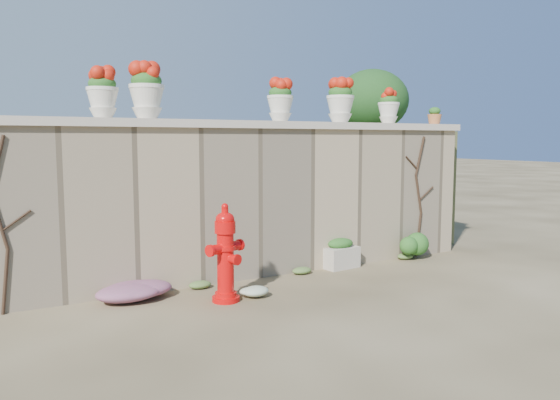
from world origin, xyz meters
TOP-DOWN VIEW (x-y plane):
  - ground at (0.00, 0.00)m, footprint 80.00×80.00m
  - stone_wall at (0.00, 1.80)m, footprint 8.00×0.40m
  - wall_cap at (0.00, 1.80)m, footprint 8.10×0.52m
  - raised_fill at (0.00, 5.00)m, footprint 9.00×6.00m
  - back_shrub_right at (3.40, 3.00)m, footprint 1.30×1.30m
  - vine_left at (-2.67, 1.58)m, footprint 0.60×0.04m
  - vine_right at (3.23, 1.58)m, footprint 0.60×0.04m
  - fire_hydrant at (-0.43, 0.85)m, footprint 0.49×0.35m
  - planter_box at (1.69, 1.55)m, footprint 0.55×0.36m
  - green_shrub at (2.94, 1.45)m, footprint 0.57×0.51m
  - magenta_clump at (-1.32, 1.38)m, footprint 0.97×0.64m
  - white_flowers at (-0.08, 0.82)m, footprint 0.48×0.38m
  - urn_pot_1 at (-1.54, 1.80)m, footprint 0.36×0.36m
  - urn_pot_2 at (-1.02, 1.80)m, footprint 0.42×0.42m
  - urn_pot_3 at (0.83, 1.80)m, footprint 0.36×0.36m
  - urn_pot_4 at (1.84, 1.80)m, footprint 0.40×0.40m
  - urn_pot_5 at (2.75, 1.80)m, footprint 0.33×0.33m
  - terracotta_pot at (3.73, 1.80)m, footprint 0.23×0.23m

SIDE VIEW (x-z plane):
  - ground at x=0.00m, z-range 0.00..0.00m
  - white_flowers at x=-0.08m, z-range 0.00..0.17m
  - magenta_clump at x=-1.32m, z-range 0.00..0.26m
  - planter_box at x=1.69m, z-range -0.02..0.42m
  - green_shrub at x=2.94m, z-range 0.00..0.54m
  - fire_hydrant at x=-0.43m, z-range 0.00..1.13m
  - vine_left at x=-2.67m, z-range 0.04..1.94m
  - vine_right at x=3.23m, z-range 0.04..1.94m
  - stone_wall at x=0.00m, z-range 0.00..2.00m
  - raised_fill at x=0.00m, z-range 0.00..2.00m
  - wall_cap at x=0.00m, z-range 2.00..2.10m
  - terracotta_pot at x=3.73m, z-range 2.09..2.36m
  - urn_pot_5 at x=2.75m, z-range 2.10..2.62m
  - urn_pot_3 at x=0.83m, z-range 2.10..2.66m
  - urn_pot_1 at x=-1.54m, z-range 2.10..2.67m
  - urn_pot_4 at x=1.84m, z-range 2.10..2.73m
  - urn_pot_2 at x=-1.02m, z-range 2.10..2.76m
  - back_shrub_right at x=3.40m, z-range 2.00..3.10m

